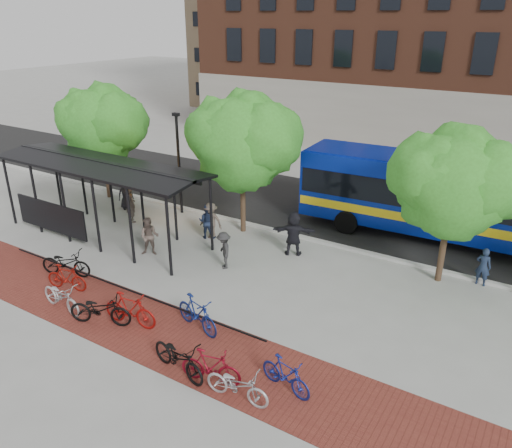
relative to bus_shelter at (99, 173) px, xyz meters
The scene contains 29 objects.
ground 8.68m from the bus_shelter, ahead, with size 160.00×160.00×0.00m, color #9E9E99.
asphalt_street 12.12m from the bus_shelter, 46.19° to the left, with size 160.00×8.00×0.01m, color black.
curb 9.74m from the bus_shelter, 28.84° to the left, with size 160.00×0.25×0.12m, color #B7B7B2.
brick_strip 8.19m from the bus_shelter, 36.40° to the right, with size 24.00×3.00×0.01m, color maroon.
bike_rack_rail 6.74m from the bus_shelter, 36.84° to the right, with size 12.00×0.05×0.95m, color black.
bus_shelter is the anchor object (origin of this frame).
tree_a 5.52m from the bus_shelter, 134.60° to the left, with size 4.90×4.00×6.18m.
tree_b 6.64m from the bus_shelter, 36.21° to the left, with size 5.15×4.20×6.47m.
tree_c 14.77m from the bus_shelter, 15.06° to the left, with size 4.66×3.80×5.92m.
lamp_post_left 4.24m from the bus_shelter, 74.47° to the left, with size 0.35×0.20×5.12m.
bus 15.70m from the bus_shelter, 29.87° to the left, with size 13.66×3.77×3.65m.
bike_0 4.61m from the bus_shelter, 64.93° to the right, with size 0.72×2.07×1.09m, color black.
bike_1 5.56m from the bus_shelter, 58.75° to the right, with size 0.47×1.68×1.01m, color maroon.
bike_2 6.84m from the bus_shelter, 55.72° to the right, with size 0.72×2.05×1.08m, color #B6B7B9.
bike_4 7.83m from the bus_shelter, 43.76° to the right, with size 0.75×2.14×1.12m, color black.
bike_5 8.17m from the bus_shelter, 36.80° to the right, with size 0.56×1.97×1.19m, color #9A110E.
bike_7 9.38m from the bus_shelter, 24.18° to the right, with size 0.56×1.98×1.19m, color navy.
bike_8 11.06m from the bus_shelter, 31.88° to the right, with size 0.74×2.12×1.11m, color black.
bike_9 11.84m from the bus_shelter, 28.53° to the right, with size 0.50×1.78×1.07m, color maroon.
bike_10 12.79m from the bus_shelter, 27.05° to the right, with size 0.65×1.87×0.98m, color #A8A8AA.
bike_11 13.20m from the bus_shelter, 21.29° to the right, with size 0.48×1.70×1.02m, color navy.
pedestrian_0 4.09m from the bus_shelter, 119.66° to the left, with size 0.78×0.51×1.59m, color black.
pedestrian_1 2.76m from the bus_shelter, 94.62° to the left, with size 0.68×0.44×1.86m, color #473F39.
pedestrian_2 5.22m from the bus_shelter, 28.37° to the left, with size 0.79×0.62×1.63m, color #1B2540.
pedestrian_3 5.38m from the bus_shelter, 28.17° to the left, with size 1.10×0.63×1.70m, color brown.
pedestrian_5 9.00m from the bus_shelter, 18.67° to the left, with size 1.81×0.58×1.95m, color black.
pedestrian_7 16.30m from the bus_shelter, 15.36° to the left, with size 0.55×0.36×1.52m, color #1C2841.
pedestrian_8 3.86m from the bus_shelter, ahead, with size 0.81×0.63×1.67m, color brown.
pedestrian_9 6.90m from the bus_shelter, ahead, with size 1.00×0.58×1.55m, color #292929.
Camera 1 is at (8.97, -14.78, 9.50)m, focal length 35.00 mm.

